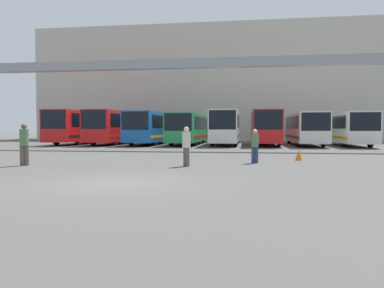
% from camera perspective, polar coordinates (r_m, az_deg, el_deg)
% --- Properties ---
extents(ground_plane, '(200.00, 200.00, 0.00)m').
position_cam_1_polar(ground_plane, '(11.32, -11.55, -5.90)').
color(ground_plane, '#514F4C').
extents(building_backdrop, '(50.38, 12.00, 15.39)m').
position_cam_1_polar(building_backdrop, '(55.18, 4.24, 8.73)').
color(building_backdrop, '#B7B2A3').
rests_on(building_backdrop, ground).
extents(overhead_gantry, '(35.48, 0.80, 6.89)m').
position_cam_1_polar(overhead_gantry, '(28.93, 0.56, 10.94)').
color(overhead_gantry, gray).
rests_on(overhead_gantry, ground).
extents(bus_slot_0, '(2.60, 12.13, 3.33)m').
position_cam_1_polar(bus_slot_0, '(40.76, -16.33, 2.73)').
color(bus_slot_0, red).
rests_on(bus_slot_0, ground).
extents(bus_slot_1, '(2.53, 11.42, 3.31)m').
position_cam_1_polar(bus_slot_1, '(39.02, -11.54, 2.78)').
color(bus_slot_1, red).
rests_on(bus_slot_1, ground).
extents(bus_slot_2, '(2.62, 12.02, 3.15)m').
position_cam_1_polar(bus_slot_2, '(38.21, -6.09, 2.69)').
color(bus_slot_2, '#1959A5').
rests_on(bus_slot_2, ground).
extents(bus_slot_3, '(2.59, 12.17, 2.99)m').
position_cam_1_polar(bus_slot_3, '(37.53, -0.50, 2.58)').
color(bus_slot_3, '#268C4C').
rests_on(bus_slot_3, ground).
extents(bus_slot_4, '(2.47, 10.01, 3.23)m').
position_cam_1_polar(bus_slot_4, '(36.08, 5.13, 2.78)').
color(bus_slot_4, silver).
rests_on(bus_slot_4, ground).
extents(bus_slot_5, '(2.51, 11.44, 3.21)m').
position_cam_1_polar(bus_slot_5, '(36.79, 11.03, 2.73)').
color(bus_slot_5, red).
rests_on(bus_slot_5, ground).
extents(bus_slot_6, '(2.51, 11.45, 2.99)m').
position_cam_1_polar(bus_slot_6, '(37.17, 16.81, 2.48)').
color(bus_slot_6, silver).
rests_on(bus_slot_6, ground).
extents(bus_slot_7, '(2.57, 10.41, 2.99)m').
position_cam_1_polar(bus_slot_7, '(37.40, 22.61, 2.39)').
color(bus_slot_7, silver).
rests_on(bus_slot_7, ground).
extents(pedestrian_near_left, '(0.35, 0.35, 1.69)m').
position_cam_1_polar(pedestrian_near_left, '(15.93, -0.87, -0.21)').
color(pedestrian_near_left, brown).
rests_on(pedestrian_near_left, ground).
extents(pedestrian_mid_left, '(0.33, 0.33, 1.58)m').
position_cam_1_polar(pedestrian_mid_left, '(17.63, 9.56, -0.17)').
color(pedestrian_mid_left, navy).
rests_on(pedestrian_mid_left, ground).
extents(pedestrian_far_center, '(0.38, 0.38, 1.83)m').
position_cam_1_polar(pedestrian_far_center, '(17.83, -24.20, 0.09)').
color(pedestrian_far_center, brown).
rests_on(pedestrian_far_center, ground).
extents(traffic_cone, '(0.37, 0.37, 0.58)m').
position_cam_1_polar(traffic_cone, '(19.63, 15.97, -1.58)').
color(traffic_cone, orange).
rests_on(traffic_cone, ground).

